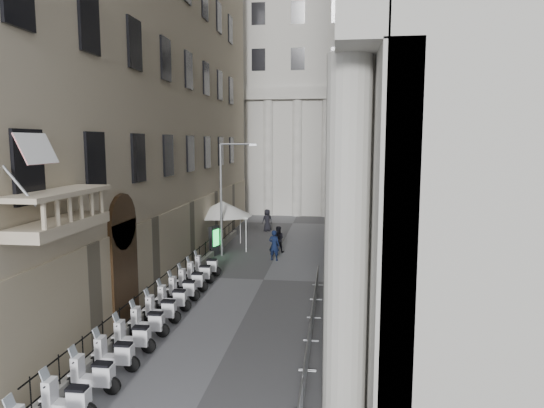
{
  "coord_description": "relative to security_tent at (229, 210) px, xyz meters",
  "views": [
    {
      "loc": [
        3.91,
        -7.07,
        7.74
      ],
      "look_at": [
        0.67,
        17.8,
        4.5
      ],
      "focal_mm": 32.0,
      "sensor_mm": 36.0,
      "label": 1
    }
  ],
  "objects": [
    {
      "name": "barrier_1",
      "position": [
        6.65,
        -19.16,
        -2.91
      ],
      "size": [
        0.6,
        2.4,
        1.1
      ],
      "primitive_type": null,
      "color": "#9EA1A6",
      "rests_on": "ground"
    },
    {
      "name": "street_lamp",
      "position": [
        0.17,
        -1.82,
        1.61
      ],
      "size": [
        2.49,
        0.41,
        7.64
      ],
      "rotation": [
        0.0,
        0.0,
        0.09
      ],
      "color": "gray",
      "rests_on": "ground"
    },
    {
      "name": "scooter_4",
      "position": [
        0.19,
        -17.25,
        -2.91
      ],
      "size": [
        1.41,
        0.58,
        1.5
      ],
      "primitive_type": null,
      "rotation": [
        0.0,
        0.0,
        1.58
      ],
      "color": "white",
      "rests_on": "ground"
    },
    {
      "name": "scooter_9",
      "position": [
        0.19,
        -9.85,
        -2.91
      ],
      "size": [
        1.41,
        0.58,
        1.5
      ],
      "primitive_type": null,
      "rotation": [
        0.0,
        0.0,
        1.58
      ],
      "color": "white",
      "rests_on": "ground"
    },
    {
      "name": "scooter_8",
      "position": [
        0.19,
        -11.33,
        -2.91
      ],
      "size": [
        1.41,
        0.58,
        1.5
      ],
      "primitive_type": null,
      "rotation": [
        0.0,
        0.0,
        1.58
      ],
      "color": "white",
      "rests_on": "ground"
    },
    {
      "name": "info_kiosk",
      "position": [
        -0.63,
        -1.83,
        -1.89
      ],
      "size": [
        0.56,
        1.0,
        2.03
      ],
      "rotation": [
        0.0,
        0.0,
        -0.31
      ],
      "color": "black",
      "rests_on": "ground"
    },
    {
      "name": "blue_awning",
      "position": [
        7.72,
        -0.43,
        -2.91
      ],
      "size": [
        1.6,
        3.0,
        3.0
      ],
      "primitive_type": null,
      "color": "navy",
      "rests_on": "ground"
    },
    {
      "name": "far_building",
      "position": [
        3.57,
        21.57,
        12.09
      ],
      "size": [
        22.0,
        10.0,
        30.0
      ],
      "primitive_type": "cube",
      "color": "beige",
      "rests_on": "ground"
    },
    {
      "name": "barrier_4",
      "position": [
        6.65,
        -11.66,
        -2.91
      ],
      "size": [
        0.6,
        2.4,
        1.1
      ],
      "primitive_type": null,
      "color": "#9EA1A6",
      "rests_on": "ground"
    },
    {
      "name": "pedestrian_c",
      "position": [
        1.71,
        7.56,
        -1.95
      ],
      "size": [
        1.12,
        1.03,
        1.92
      ],
      "primitive_type": "imported",
      "rotation": [
        0.0,
        0.0,
        3.74
      ],
      "color": "black",
      "rests_on": "ground"
    },
    {
      "name": "scooter_10",
      "position": [
        0.19,
        -8.37,
        -2.91
      ],
      "size": [
        1.41,
        0.58,
        1.5
      ],
      "primitive_type": null,
      "rotation": [
        0.0,
        0.0,
        1.58
      ],
      "color": "white",
      "rests_on": "ground"
    },
    {
      "name": "barrier_3",
      "position": [
        6.65,
        -14.16,
        -2.91
      ],
      "size": [
        0.6,
        2.4,
        1.1
      ],
      "primitive_type": null,
      "color": "#9EA1A6",
      "rests_on": "ground"
    },
    {
      "name": "scooter_5",
      "position": [
        0.19,
        -15.77,
        -2.91
      ],
      "size": [
        1.41,
        0.58,
        1.5
      ],
      "primitive_type": null,
      "rotation": [
        0.0,
        0.0,
        1.58
      ],
      "color": "white",
      "rests_on": "ground"
    },
    {
      "name": "scooter_11",
      "position": [
        0.19,
        -6.89,
        -2.91
      ],
      "size": [
        1.41,
        0.58,
        1.5
      ],
      "primitive_type": null,
      "rotation": [
        0.0,
        0.0,
        1.58
      ],
      "color": "white",
      "rests_on": "ground"
    },
    {
      "name": "iron_fence",
      "position": [
        -0.73,
        -8.43,
        -2.91
      ],
      "size": [
        0.3,
        28.0,
        1.4
      ],
      "primitive_type": null,
      "color": "black",
      "rests_on": "ground"
    },
    {
      "name": "pedestrian_a",
      "position": [
        3.6,
        -2.67,
        -1.9
      ],
      "size": [
        0.84,
        0.66,
        2.01
      ],
      "primitive_type": "imported",
      "rotation": [
        0.0,
        0.0,
        2.87
      ],
      "color": "black",
      "rests_on": "ground"
    },
    {
      "name": "pedestrian_b",
      "position": [
        3.57,
        -0.3,
        -1.98
      ],
      "size": [
        0.91,
        0.72,
        1.85
      ],
      "primitive_type": "imported",
      "rotation": [
        0.0,
        0.0,
        3.16
      ],
      "color": "black",
      "rests_on": "ground"
    },
    {
      "name": "security_tent",
      "position": [
        0.0,
        0.0,
        0.0
      ],
      "size": [
        4.29,
        4.29,
        3.48
      ],
      "color": "white",
      "rests_on": "ground"
    },
    {
      "name": "scooter_6",
      "position": [
        0.19,
        -14.29,
        -2.91
      ],
      "size": [
        1.41,
        0.58,
        1.5
      ],
      "primitive_type": null,
      "rotation": [
        0.0,
        0.0,
        1.58
      ],
      "color": "white",
      "rests_on": "ground"
    },
    {
      "name": "scooter_2",
      "position": [
        0.19,
        -20.21,
        -2.91
      ],
      "size": [
        1.41,
        0.58,
        1.5
      ],
      "primitive_type": null,
      "rotation": [
        0.0,
        0.0,
        1.58
      ],
      "color": "white",
      "rests_on": "ground"
    },
    {
      "name": "barrier_5",
      "position": [
        6.65,
        -9.16,
        -2.91
      ],
      "size": [
        0.6,
        2.4,
        1.1
      ],
      "primitive_type": null,
      "color": "#9EA1A6",
      "rests_on": "ground"
    },
    {
      "name": "scooter_3",
      "position": [
        0.19,
        -18.73,
        -2.91
      ],
      "size": [
        1.41,
        0.58,
        1.5
      ],
      "primitive_type": null,
      "rotation": [
        0.0,
        0.0,
        1.58
      ],
      "color": "white",
      "rests_on": "ground"
    },
    {
      "name": "scooter_7",
      "position": [
        0.19,
        -12.81,
        -2.91
      ],
      "size": [
        1.41,
        0.58,
        1.5
      ],
      "primitive_type": null,
      "rotation": [
        0.0,
        0.0,
        1.58
      ],
      "color": "white",
      "rests_on": "ground"
    },
    {
      "name": "barrier_2",
      "position": [
        6.65,
        -16.66,
        -2.91
      ],
      "size": [
        0.6,
        2.4,
        1.1
      ],
      "primitive_type": null,
      "color": "#9EA1A6",
      "rests_on": "ground"
    }
  ]
}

